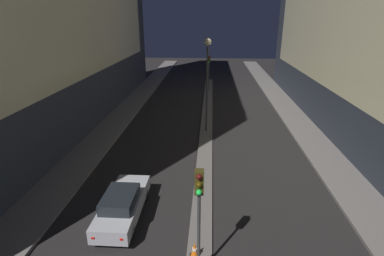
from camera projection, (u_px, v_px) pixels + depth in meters
The scene contains 6 objects.
median_strip at pixel (207, 122), 27.84m from camera, with size 1.06×39.43×0.11m.
traffic_light_near at pixel (199, 201), 10.36m from camera, with size 0.32×0.42×4.42m.
traffic_light_mid at pixel (209, 65), 38.80m from camera, with size 0.32×0.42×4.42m.
street_lamp at pixel (207, 66), 23.72m from camera, with size 0.57×0.57×7.64m.
traffic_cone_far at pixel (195, 250), 12.08m from camera, with size 0.42×0.42×0.76m.
car_left_lane at pixel (123, 204), 14.51m from camera, with size 1.72×4.77×1.55m.
Camera 1 is at (0.32, -5.56, 9.36)m, focal length 28.00 mm.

